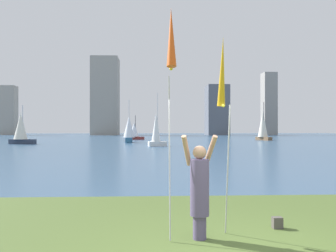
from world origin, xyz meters
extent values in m
cube|color=#335170|center=(0.00, 62.44, -0.06)|extent=(120.00, 115.12, 0.12)
cube|color=#232D14|center=(0.00, 4.88, -0.02)|extent=(120.00, 0.70, 0.02)
cylinder|color=#594C72|center=(-0.40, 0.77, 0.21)|extent=(0.24, 0.24, 0.42)
cylinder|color=#594C72|center=(-0.40, 0.77, 0.92)|extent=(0.34, 0.34, 1.00)
sphere|color=tan|center=(-0.40, 0.77, 1.54)|extent=(0.24, 0.24, 0.24)
cylinder|color=tan|center=(-0.61, 0.91, 1.57)|extent=(0.24, 0.39, 0.58)
cylinder|color=tan|center=(-0.18, 0.91, 1.57)|extent=(0.24, 0.39, 0.58)
cylinder|color=#B2B2B7|center=(-0.93, 0.89, 1.48)|extent=(0.02, 0.53, 2.93)
cone|color=#F25919|center=(-0.93, 0.30, 3.48)|extent=(0.16, 0.33, 1.04)
sphere|color=yellow|center=(-0.93, 0.39, 2.97)|extent=(0.06, 0.06, 0.06)
cylinder|color=#B2B2B7|center=(0.13, 0.89, 1.20)|extent=(0.02, 0.42, 2.38)
cone|color=yellow|center=(0.13, 1.40, 3.08)|extent=(0.16, 0.38, 1.36)
sphere|color=yellow|center=(0.13, 1.29, 2.40)|extent=(0.06, 0.06, 0.06)
cube|color=#4C4742|center=(1.22, 1.39, 0.11)|extent=(0.19, 0.16, 0.22)
cube|color=#333D51|center=(-16.62, 38.76, 0.28)|extent=(3.27, 1.19, 0.57)
cylinder|color=silver|center=(-16.62, 38.76, 2.60)|extent=(0.10, 0.10, 4.06)
cone|color=silver|center=(-16.86, 38.80, 2.16)|extent=(1.83, 1.83, 3.17)
cube|color=maroon|center=(-3.83, 54.30, 0.24)|extent=(2.97, 1.86, 0.49)
cylinder|color=#47474C|center=(-3.83, 54.30, 2.23)|extent=(0.09, 0.09, 3.48)
cone|color=white|center=(-4.03, 54.40, 1.64)|extent=(2.03, 2.03, 2.31)
cube|color=brown|center=(16.26, 50.40, 0.26)|extent=(1.88, 3.16, 0.51)
cylinder|color=#47474C|center=(16.26, 50.40, 3.21)|extent=(0.09, 0.09, 5.41)
cone|color=silver|center=(16.18, 50.61, 2.53)|extent=(1.98, 1.98, 4.04)
cube|color=#2D6084|center=(-4.15, 42.27, 0.34)|extent=(1.04, 2.94, 0.69)
cylinder|color=silver|center=(-4.15, 42.27, 3.13)|extent=(0.09, 0.09, 4.88)
cone|color=white|center=(-4.14, 42.05, 2.07)|extent=(1.52, 1.52, 2.77)
cube|color=white|center=(-0.60, 32.98, 0.25)|extent=(2.02, 1.21, 0.50)
cylinder|color=silver|center=(-0.60, 32.98, 3.07)|extent=(0.06, 0.06, 5.13)
cone|color=white|center=(-0.74, 32.95, 2.03)|extent=(1.10, 1.10, 3.06)
cube|color=gray|center=(-39.41, 93.33, 6.53)|extent=(4.48, 3.42, 13.06)
cube|color=gray|center=(-13.34, 91.63, 10.18)|extent=(6.96, 7.38, 20.37)
cube|color=#565B66|center=(16.07, 89.85, 6.51)|extent=(5.57, 7.20, 13.02)
cube|color=gray|center=(30.60, 91.75, 8.37)|extent=(3.46, 4.05, 16.74)
camera|label=1|loc=(-1.26, -5.70, 1.99)|focal=39.14mm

